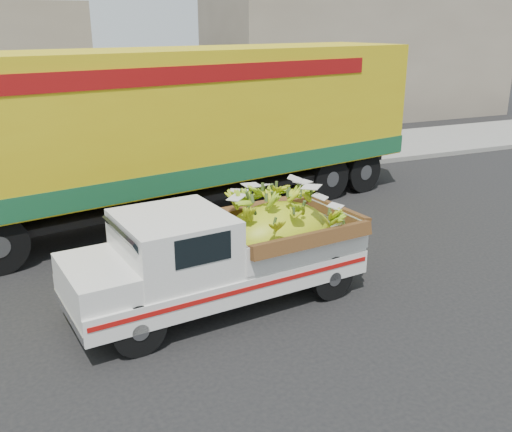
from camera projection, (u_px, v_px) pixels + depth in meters
name	position (u px, v px, depth m)	size (l,w,h in m)	color
ground	(179.00, 323.00, 8.65)	(100.00, 100.00, 0.00)	black
curb	(97.00, 193.00, 15.03)	(60.00, 0.25, 0.15)	gray
sidewalk	(85.00, 175.00, 16.85)	(60.00, 4.00, 0.14)	gray
building_right	(358.00, 52.00, 27.29)	(14.00, 6.00, 6.00)	gray
pickup_truck	(238.00, 249.00, 9.12)	(4.86, 2.25, 1.65)	black
semi_trailer	(188.00, 125.00, 12.96)	(12.08, 4.80, 3.80)	black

